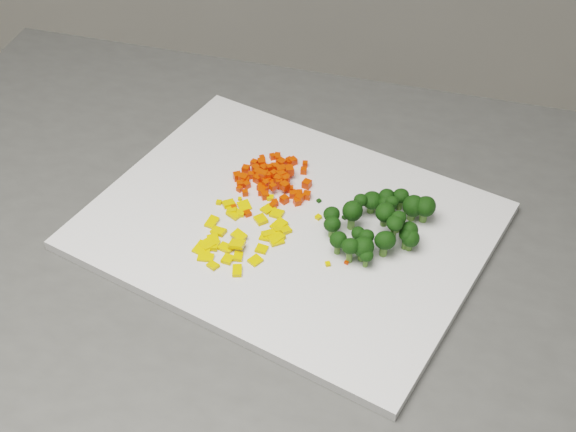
# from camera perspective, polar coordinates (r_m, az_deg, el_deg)

# --- Properties ---
(counter_block) EXTENTS (1.13, 0.89, 0.90)m
(counter_block) POSITION_cam_1_polar(r_m,az_deg,el_deg) (1.33, -1.99, -14.83)
(counter_block) COLOR #464644
(counter_block) RESTS_ON ground
(cutting_board) EXTENTS (0.57, 0.52, 0.01)m
(cutting_board) POSITION_cam_1_polar(r_m,az_deg,el_deg) (0.97, -0.00, -0.69)
(cutting_board) COLOR silver
(cutting_board) RESTS_ON counter_block
(carrot_pile) EXTENTS (0.10, 0.10, 0.03)m
(carrot_pile) POSITION_cam_1_polar(r_m,az_deg,el_deg) (1.02, -0.83, 3.02)
(carrot_pile) COLOR #F12502
(carrot_pile) RESTS_ON cutting_board
(pepper_pile) EXTENTS (0.12, 0.12, 0.02)m
(pepper_pile) POSITION_cam_1_polar(r_m,az_deg,el_deg) (0.95, -3.44, -1.12)
(pepper_pile) COLOR #EAAF0C
(pepper_pile) RESTS_ON cutting_board
(broccoli_pile) EXTENTS (0.12, 0.12, 0.06)m
(broccoli_pile) POSITION_cam_1_polar(r_m,az_deg,el_deg) (0.94, 6.73, -0.20)
(broccoli_pile) COLOR black
(broccoli_pile) RESTS_ON cutting_board
(carrot_cube_0) EXTENTS (0.01, 0.01, 0.01)m
(carrot_cube_0) POSITION_cam_1_polar(r_m,az_deg,el_deg) (1.05, -0.46, 3.78)
(carrot_cube_0) COLOR #F12502
(carrot_cube_0) RESTS_ON carrot_pile
(carrot_cube_1) EXTENTS (0.01, 0.01, 0.01)m
(carrot_cube_1) POSITION_cam_1_polar(r_m,az_deg,el_deg) (1.01, -1.58, 2.33)
(carrot_cube_1) COLOR #F12502
(carrot_cube_1) RESTS_ON carrot_pile
(carrot_cube_2) EXTENTS (0.01, 0.01, 0.01)m
(carrot_cube_2) POSITION_cam_1_polar(r_m,az_deg,el_deg) (1.02, -1.45, 2.90)
(carrot_cube_2) COLOR #F12502
(carrot_cube_2) RESTS_ON carrot_pile
(carrot_cube_3) EXTENTS (0.01, 0.01, 0.01)m
(carrot_cube_3) POSITION_cam_1_polar(r_m,az_deg,el_deg) (1.04, -1.70, 3.40)
(carrot_cube_3) COLOR #F12502
(carrot_cube_3) RESTS_ON carrot_pile
(carrot_cube_4) EXTENTS (0.01, 0.01, 0.01)m
(carrot_cube_4) POSITION_cam_1_polar(r_m,az_deg,el_deg) (1.04, -0.28, 3.34)
(carrot_cube_4) COLOR #F12502
(carrot_cube_4) RESTS_ON carrot_pile
(carrot_cube_5) EXTENTS (0.01, 0.01, 0.01)m
(carrot_cube_5) POSITION_cam_1_polar(r_m,az_deg,el_deg) (1.02, -1.00, 3.02)
(carrot_cube_5) COLOR #F12502
(carrot_cube_5) RESTS_ON carrot_pile
(carrot_cube_6) EXTENTS (0.01, 0.01, 0.01)m
(carrot_cube_6) POSITION_cam_1_polar(r_m,az_deg,el_deg) (1.04, 0.21, 3.23)
(carrot_cube_6) COLOR #F12502
(carrot_cube_6) RESTS_ON carrot_pile
(carrot_cube_7) EXTENTS (0.01, 0.01, 0.01)m
(carrot_cube_7) POSITION_cam_1_polar(r_m,az_deg,el_deg) (1.02, -3.44, 2.25)
(carrot_cube_7) COLOR #F12502
(carrot_cube_7) RESTS_ON carrot_pile
(carrot_cube_8) EXTENTS (0.01, 0.01, 0.01)m
(carrot_cube_8) POSITION_cam_1_polar(r_m,az_deg,el_deg) (1.00, -1.09, 2.08)
(carrot_cube_8) COLOR #F12502
(carrot_cube_8) RESTS_ON carrot_pile
(carrot_cube_9) EXTENTS (0.01, 0.01, 0.01)m
(carrot_cube_9) POSITION_cam_1_polar(r_m,az_deg,el_deg) (1.03, -2.13, 3.06)
(carrot_cube_9) COLOR #F12502
(carrot_cube_9) RESTS_ON carrot_pile
(carrot_cube_10) EXTENTS (0.01, 0.01, 0.01)m
(carrot_cube_10) POSITION_cam_1_polar(r_m,az_deg,el_deg) (1.06, -0.75, 4.31)
(carrot_cube_10) COLOR #F12502
(carrot_cube_10) RESTS_ON carrot_pile
(carrot_cube_11) EXTENTS (0.01, 0.01, 0.01)m
(carrot_cube_11) POSITION_cam_1_polar(r_m,az_deg,el_deg) (1.01, -1.88, 1.76)
(carrot_cube_11) COLOR #F12502
(carrot_cube_11) RESTS_ON carrot_pile
(carrot_cube_12) EXTENTS (0.01, 0.01, 0.01)m
(carrot_cube_12) POSITION_cam_1_polar(r_m,az_deg,el_deg) (1.01, -1.71, 1.91)
(carrot_cube_12) COLOR #F12502
(carrot_cube_12) RESTS_ON carrot_pile
(carrot_cube_13) EXTENTS (0.01, 0.01, 0.01)m
(carrot_cube_13) POSITION_cam_1_polar(r_m,az_deg,el_deg) (1.05, 0.34, 3.92)
(carrot_cube_13) COLOR #F12502
(carrot_cube_13) RESTS_ON carrot_pile
(carrot_cube_14) EXTENTS (0.01, 0.01, 0.01)m
(carrot_cube_14) POSITION_cam_1_polar(r_m,az_deg,el_deg) (1.05, -1.88, 3.79)
(carrot_cube_14) COLOR #F12502
(carrot_cube_14) RESTS_ON carrot_pile
(carrot_cube_15) EXTENTS (0.01, 0.01, 0.01)m
(carrot_cube_15) POSITION_cam_1_polar(r_m,az_deg,el_deg) (1.01, -1.88, 1.86)
(carrot_cube_15) COLOR #F12502
(carrot_cube_15) RESTS_ON carrot_pile
(carrot_cube_16) EXTENTS (0.01, 0.01, 0.01)m
(carrot_cube_16) POSITION_cam_1_polar(r_m,az_deg,el_deg) (1.03, 0.11, 3.24)
(carrot_cube_16) COLOR #F12502
(carrot_cube_16) RESTS_ON carrot_pile
(carrot_cube_17) EXTENTS (0.01, 0.01, 0.01)m
(carrot_cube_17) POSITION_cam_1_polar(r_m,az_deg,el_deg) (1.01, -3.06, 1.65)
(carrot_cube_17) COLOR #F12502
(carrot_cube_17) RESTS_ON carrot_pile
(carrot_cube_18) EXTENTS (0.01, 0.01, 0.01)m
(carrot_cube_18) POSITION_cam_1_polar(r_m,az_deg,el_deg) (1.02, -0.59, 2.32)
(carrot_cube_18) COLOR #F12502
(carrot_cube_18) RESTS_ON carrot_pile
(carrot_cube_19) EXTENTS (0.01, 0.01, 0.01)m
(carrot_cube_19) POSITION_cam_1_polar(r_m,az_deg,el_deg) (1.03, -0.88, 3.53)
(carrot_cube_19) COLOR #F12502
(carrot_cube_19) RESTS_ON carrot_pile
(carrot_cube_20) EXTENTS (0.01, 0.01, 0.01)m
(carrot_cube_20) POSITION_cam_1_polar(r_m,az_deg,el_deg) (1.04, -3.01, 3.34)
(carrot_cube_20) COLOR #F12502
(carrot_cube_20) RESTS_ON carrot_pile
(carrot_cube_21) EXTENTS (0.01, 0.01, 0.01)m
(carrot_cube_21) POSITION_cam_1_polar(r_m,az_deg,el_deg) (0.99, -0.94, 0.94)
(carrot_cube_21) COLOR #F12502
(carrot_cube_21) RESTS_ON carrot_pile
(carrot_cube_22) EXTENTS (0.01, 0.01, 0.01)m
(carrot_cube_22) POSITION_cam_1_polar(r_m,az_deg,el_deg) (1.02, -3.15, 2.53)
(carrot_cube_22) COLOR #F12502
(carrot_cube_22) RESTS_ON carrot_pile
(carrot_cube_23) EXTENTS (0.01, 0.01, 0.01)m
(carrot_cube_23) POSITION_cam_1_polar(r_m,az_deg,el_deg) (1.06, -0.71, 4.14)
(carrot_cube_23) COLOR #F12502
(carrot_cube_23) RESTS_ON carrot_pile
(carrot_cube_24) EXTENTS (0.01, 0.01, 0.01)m
(carrot_cube_24) POSITION_cam_1_polar(r_m,az_deg,el_deg) (1.05, 0.09, 3.99)
(carrot_cube_24) COLOR #F12502
(carrot_cube_24) RESTS_ON carrot_pile
(carrot_cube_25) EXTENTS (0.01, 0.01, 0.01)m
(carrot_cube_25) POSITION_cam_1_polar(r_m,az_deg,el_deg) (0.99, -0.27, 1.18)
(carrot_cube_25) COLOR #F12502
(carrot_cube_25) RESTS_ON carrot_pile
(carrot_cube_26) EXTENTS (0.01, 0.01, 0.01)m
(carrot_cube_26) POSITION_cam_1_polar(r_m,az_deg,el_deg) (1.05, 0.02, 3.84)
(carrot_cube_26) COLOR #F12502
(carrot_cube_26) RESTS_ON carrot_pile
(carrot_cube_27) EXTENTS (0.01, 0.01, 0.01)m
(carrot_cube_27) POSITION_cam_1_polar(r_m,az_deg,el_deg) (1.01, -0.27, 2.05)
(carrot_cube_27) COLOR #F12502
(carrot_cube_27) RESTS_ON carrot_pile
(carrot_cube_28) EXTENTS (0.01, 0.01, 0.01)m
(carrot_cube_28) POSITION_cam_1_polar(r_m,az_deg,el_deg) (1.02, -2.97, 2.58)
(carrot_cube_28) COLOR #F12502
(carrot_cube_28) RESTS_ON carrot_pile
(carrot_cube_29) EXTENTS (0.01, 0.01, 0.01)m
(carrot_cube_29) POSITION_cam_1_polar(r_m,az_deg,el_deg) (1.04, -2.31, 3.39)
(carrot_cube_29) COLOR #F12502
(carrot_cube_29) RESTS_ON carrot_pile
(carrot_cube_30) EXTENTS (0.01, 0.01, 0.01)m
(carrot_cube_30) POSITION_cam_1_polar(r_m,az_deg,el_deg) (1.01, -0.17, 2.65)
(carrot_cube_30) COLOR #F12502
(carrot_cube_30) RESTS_ON carrot_pile
(carrot_cube_31) EXTENTS (0.01, 0.01, 0.01)m
(carrot_cube_31) POSITION_cam_1_polar(r_m,az_deg,el_deg) (1.00, 0.54, 1.61)
(carrot_cube_31) COLOR #F12502
(carrot_cube_31) RESTS_ON carrot_pile
(carrot_cube_32) EXTENTS (0.01, 0.01, 0.01)m
(carrot_cube_32) POSITION_cam_1_polar(r_m,az_deg,el_deg) (1.05, -1.71, 3.53)
(carrot_cube_32) COLOR #F12502
(carrot_cube_32) RESTS_ON carrot_pile
(carrot_cube_33) EXTENTS (0.01, 0.01, 0.01)m
(carrot_cube_33) POSITION_cam_1_polar(r_m,az_deg,el_deg) (1.01, -1.96, 2.06)
(carrot_cube_33) COLOR #F12502
(carrot_cube_33) RESTS_ON carrot_pile
(carrot_cube_34) EXTENTS (0.01, 0.01, 0.01)m
(carrot_cube_34) POSITION_cam_1_polar(r_m,az_deg,el_deg) (1.00, 0.82, 1.26)
(carrot_cube_34) COLOR #F12502
(carrot_cube_34) RESTS_ON carrot_pile
(carrot_cube_35) EXTENTS (0.01, 0.01, 0.01)m
(carrot_cube_35) POSITION_cam_1_polar(r_m,az_deg,el_deg) (1.00, 0.83, 1.64)
(carrot_cube_35) COLOR #F12502
(carrot_cube_35) RESTS_ON carrot_pile
(carrot_cube_36) EXTENTS (0.01, 0.01, 0.01)m
(carrot_cube_36) POSITION_cam_1_polar(r_m,az_deg,el_deg) (1.05, -2.41, 3.78)
(carrot_cube_36) COLOR #F12502
(carrot_cube_36) RESTS_ON carrot_pile
(carrot_cube_37) EXTENTS (0.01, 0.01, 0.01)m
(carrot_cube_37) POSITION_cam_1_polar(r_m,az_deg,el_deg) (1.03, 0.02, 3.15)
(carrot_cube_37) COLOR #F12502
(carrot_cube_37) RESTS_ON carrot_pile
(carrot_cube_38) EXTENTS (0.01, 0.01, 0.01)m
(carrot_cube_38) POSITION_cam_1_polar(r_m,az_deg,el_deg) (1.03, -0.98, 2.81)
(carrot_cube_38) COLOR #F12502
(carrot_cube_38) RESTS_ON carrot_pile
(carrot_cube_39) EXTENTS (0.01, 0.01, 0.01)m
(carrot_cube_39) POSITION_cam_1_polar(r_m,az_deg,el_deg) (1.03, -2.11, 2.71)
(carrot_cube_39) COLOR #F12502
(carrot_cube_39) RESTS_ON carrot_pile
(carrot_cube_40) EXTENTS (0.01, 0.01, 0.01)m
(carrot_cube_40) POSITION_cam_1_polar(r_m,az_deg,el_deg) (1.03, -1.33, 3.46)
(carrot_cube_40) COLOR #F12502
(carrot_cube_40) RESTS_ON carrot_pile
(carrot_cube_41) EXTENTS (0.01, 0.01, 0.01)m
(carrot_cube_41) POSITION_cam_1_polar(r_m,az_deg,el_deg) (1.06, -1.11, 4.24)
(carrot_cube_41) COLOR #F12502
(carrot_cube_41) RESTS_ON carrot_pile
(carrot_cube_42) EXTENTS (0.01, 0.01, 0.01)m
(carrot_cube_42) POSITION_cam_1_polar(r_m,az_deg,el_deg) (1.03, -3.19, 2.69)
(carrot_cube_42) COLOR #F12502
(carrot_cube_42) RESTS_ON carrot_pile
(carrot_cube_43) EXTENTS (0.01, 0.01, 0.01)m
(carrot_cube_43) POSITION_cam_1_polar(r_m,az_deg,el_deg) (1.04, -0.99, 3.53)
(carrot_cube_43) COLOR #F12502
(carrot_cube_43) RESTS_ON carrot_pile
(carrot_cube_44) EXTENTS (0.01, 0.01, 0.01)m
(carrot_cube_44) POSITION_cam_1_polar(r_m,az_deg,el_deg) (1.02, -0.18, 2.75)
(carrot_cube_44) COLOR #F12502
(carrot_cube_44) RESTS_ON carrot_pile
(carrot_cube_45) EXTENTS (0.01, 0.01, 0.01)m
(carrot_cube_45) POSITION_cam_1_polar(r_m,az_deg,el_deg) (1.01, -3.47, 1.94)
(carrot_cube_45) COLOR #F12502
(carrot_cube_45) RESTS_ON carrot_pile
(carrot_cube_46) EXTENTS (0.01, 0.01, 0.01)m
(carrot_cube_46) POSITION_cam_1_polar(r_m,az_deg,el_deg) (1.06, -1.86, 4.15)
(carrot_cube_46) COLOR #F12502
(carrot_cube_46) RESTS_ON carrot_pile
(carrot_cube_47) EXTENTS (0.01, 0.01, 0.01)m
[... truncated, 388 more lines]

